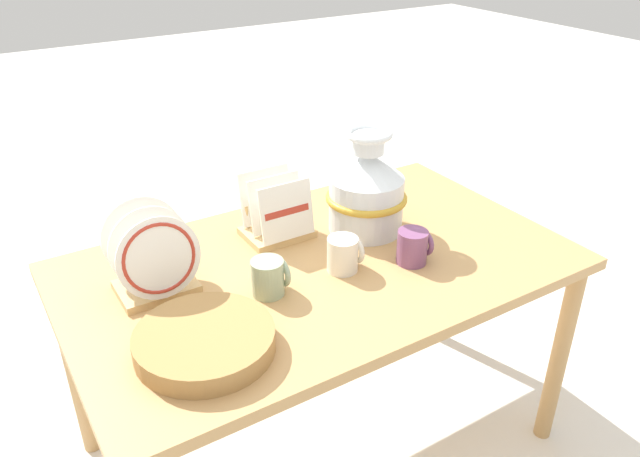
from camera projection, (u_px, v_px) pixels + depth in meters
ground_plane at (320, 439)px, 2.18m from camera, size 14.00×14.00×0.00m
display_table at (320, 283)px, 1.87m from camera, size 1.47×0.88×0.73m
ceramic_vase at (367, 189)px, 1.95m from camera, size 0.26×0.26×0.33m
dish_rack_round_plates at (154, 263)px, 1.65m from camera, size 0.22×0.18×0.25m
dish_rack_square_plates at (276, 218)px, 1.94m from camera, size 0.21×0.17×0.20m
wicker_charger_stack at (205, 341)px, 1.47m from camera, size 0.33×0.33×0.05m
mug_plum_glaze at (413, 246)px, 1.81m from camera, size 0.10×0.09×0.10m
mug_cream_glaze at (344, 254)px, 1.77m from camera, size 0.10×0.09×0.10m
mug_sage_glaze at (269, 277)px, 1.67m from camera, size 0.10×0.09×0.10m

